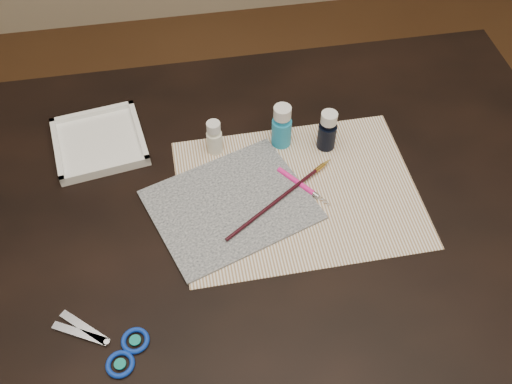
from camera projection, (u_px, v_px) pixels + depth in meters
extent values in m
cube|color=#422614|center=(256.00, 366.00, 1.66)|extent=(3.50, 3.50, 0.02)
cube|color=black|center=(256.00, 303.00, 1.35)|extent=(1.30, 0.90, 0.75)
cube|color=white|center=(298.00, 192.00, 1.08)|extent=(0.45, 0.35, 0.00)
cube|color=black|center=(231.00, 205.00, 1.06)|extent=(0.34, 0.31, 0.00)
cylinder|color=white|center=(214.00, 137.00, 1.12)|extent=(0.04, 0.04, 0.08)
cylinder|color=#2296C6|center=(282.00, 126.00, 1.13)|extent=(0.05, 0.05, 0.10)
cylinder|color=black|center=(327.00, 130.00, 1.13)|extent=(0.04, 0.04, 0.09)
cube|color=white|center=(99.00, 141.00, 1.15)|extent=(0.20, 0.20, 0.02)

